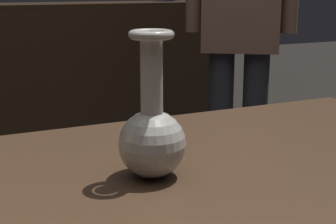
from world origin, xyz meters
name	(u,v)px	position (x,y,z in m)	size (l,w,h in m)	color
back_display_shelf	(7,94)	(0.00, 2.20, 0.49)	(2.60, 0.40, 0.99)	black
vase_centerpiece	(152,132)	(-0.06, -0.01, 0.87)	(0.11, 0.11, 0.23)	gray
visitor_near_right	(241,14)	(0.84, 1.14, 0.97)	(0.40, 0.33, 1.65)	#232328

